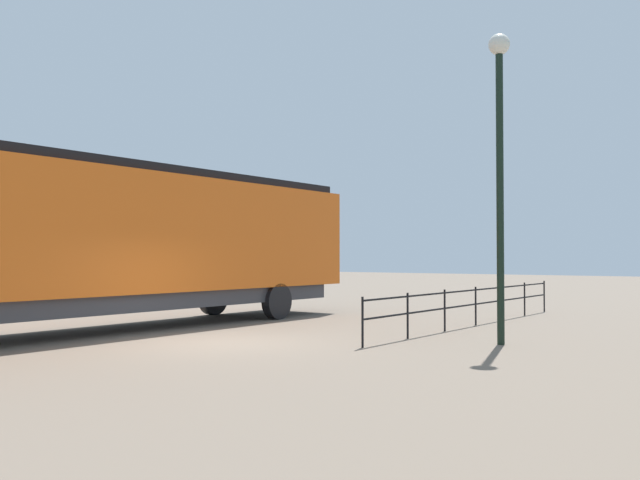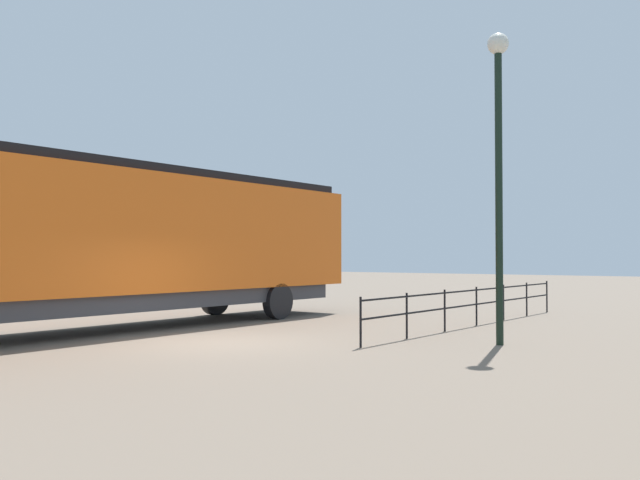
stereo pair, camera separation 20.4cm
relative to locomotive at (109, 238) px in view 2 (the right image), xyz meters
name	(u,v)px [view 2 (the right image)]	position (x,y,z in m)	size (l,w,h in m)	color
ground_plane	(218,343)	(4.06, -0.06, -2.41)	(120.00, 120.00, 0.00)	#756656
locomotive	(109,238)	(0.00, 0.00, 0.00)	(3.03, 17.68, 4.31)	orange
lamp_post	(499,138)	(9.21, 3.37, 2.12)	(0.47, 0.47, 6.84)	black
platform_fence	(476,300)	(7.04, 7.04, -1.71)	(0.05, 11.79, 1.08)	black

